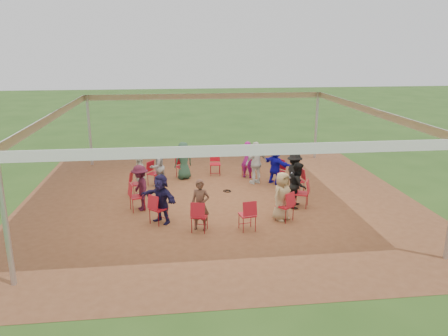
{
  "coord_description": "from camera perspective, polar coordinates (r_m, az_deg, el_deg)",
  "views": [
    {
      "loc": [
        -1.49,
        -13.9,
        4.97
      ],
      "look_at": [
        0.22,
        0.3,
        0.98
      ],
      "focal_mm": 35.0,
      "sensor_mm": 36.0,
      "label": 1
    }
  ],
  "objects": [
    {
      "name": "chair_0",
      "position": [
        15.38,
        9.54,
        -1.71
      ],
      "size": [
        0.47,
        0.45,
        0.9
      ],
      "primitive_type": null,
      "rotation": [
        0.0,
        0.0,
        1.63
      ],
      "color": "#B01320",
      "rests_on": "ground"
    },
    {
      "name": "person_seated_1",
      "position": [
        16.3,
        6.72,
        0.42
      ],
      "size": [
        1.13,
        1.41,
        1.45
      ],
      "primitive_type": "imported",
      "rotation": [
        0.0,
        0.0,
        2.12
      ],
      "color": "#100CA5",
      "rests_on": "ground"
    },
    {
      "name": "chair_6",
      "position": [
        15.14,
        -11.26,
        -2.08
      ],
      "size": [
        0.51,
        0.49,
        0.9
      ],
      "primitive_type": null,
      "rotation": [
        0.0,
        0.0,
        -1.75
      ],
      "color": "#B01320",
      "rests_on": "ground"
    },
    {
      "name": "person_seated_3",
      "position": [
        16.87,
        -5.3,
        0.99
      ],
      "size": [
        0.81,
        0.65,
        1.45
      ],
      "primitive_type": "imported",
      "rotation": [
        0.0,
        0.0,
        -2.72
      ],
      "color": "#254633",
      "rests_on": "ground"
    },
    {
      "name": "chair_11",
      "position": [
        12.96,
        7.94,
        -4.96
      ],
      "size": [
        0.6,
        0.61,
        0.9
      ],
      "primitive_type": null,
      "rotation": [
        0.0,
        0.0,
        0.67
      ],
      "color": "#B01320",
      "rests_on": "ground"
    },
    {
      "name": "chair_4",
      "position": [
        17.04,
        -5.45,
        0.15
      ],
      "size": [
        0.56,
        0.57,
        0.9
      ],
      "primitive_type": null,
      "rotation": [
        0.0,
        0.0,
        -2.72
      ],
      "color": "#B01320",
      "rests_on": "ground"
    },
    {
      "name": "person_seated_9",
      "position": [
        12.93,
        7.56,
        -3.66
      ],
      "size": [
        0.8,
        0.75,
        1.45
      ],
      "primitive_type": "imported",
      "rotation": [
        0.0,
        0.0,
        0.67
      ],
      "color": "tan",
      "rests_on": "ground"
    },
    {
      "name": "tent",
      "position": [
        14.22,
        -0.73,
        5.07
      ],
      "size": [
        10.33,
        10.33,
        3.0
      ],
      "color": "#B2B2B7",
      "rests_on": "ground"
    },
    {
      "name": "person_seated_10",
      "position": [
        14.05,
        9.66,
        -2.17
      ],
      "size": [
        0.66,
        0.81,
        1.45
      ],
      "primitive_type": "imported",
      "rotation": [
        0.0,
        0.0,
        1.15
      ],
      "color": "black",
      "rests_on": "ground"
    },
    {
      "name": "cable_coil",
      "position": [
        15.5,
        0.44,
        -3.03
      ],
      "size": [
        0.34,
        0.34,
        0.03
      ],
      "rotation": [
        0.0,
        0.0,
        -0.27
      ],
      "color": "black",
      "rests_on": "ground"
    },
    {
      "name": "chair_3",
      "position": [
        17.35,
        -1.16,
        0.5
      ],
      "size": [
        0.45,
        0.46,
        0.9
      ],
      "primitive_type": null,
      "rotation": [
        0.0,
        0.0,
        3.08
      ],
      "color": "#B01320",
      "rests_on": "ground"
    },
    {
      "name": "chair_9",
      "position": [
        12.14,
        -3.23,
        -6.28
      ],
      "size": [
        0.53,
        0.54,
        0.9
      ],
      "primitive_type": null,
      "rotation": [
        0.0,
        0.0,
        -0.3
      ],
      "color": "#B01320",
      "rests_on": "ground"
    },
    {
      "name": "chair_5",
      "position": [
        16.26,
        -9.05,
        -0.73
      ],
      "size": [
        0.61,
        0.6,
        0.9
      ],
      "primitive_type": null,
      "rotation": [
        0.0,
        0.0,
        -2.23
      ],
      "color": "#B01320",
      "rests_on": "ground"
    },
    {
      "name": "standing_person",
      "position": [
        16.22,
        4.23,
        0.68
      ],
      "size": [
        1.05,
        0.84,
        1.6
      ],
      "primitive_type": "imported",
      "rotation": [
        0.0,
        0.0,
        3.6
      ],
      "color": "silver",
      "rests_on": "ground"
    },
    {
      "name": "chair_8",
      "position": [
        12.77,
        -8.56,
        -5.31
      ],
      "size": [
        0.61,
        0.61,
        0.9
      ],
      "primitive_type": null,
      "rotation": [
        0.0,
        0.0,
        -0.78
      ],
      "color": "#B01320",
      "rests_on": "ground"
    },
    {
      "name": "chair_7",
      "position": [
        13.88,
        -11.29,
        -3.72
      ],
      "size": [
        0.55,
        0.53,
        0.9
      ],
      "primitive_type": null,
      "rotation": [
        0.0,
        0.0,
        -1.27
      ],
      "color": "#B01320",
      "rests_on": "ground"
    },
    {
      "name": "person_seated_5",
      "position": [
        15.03,
        -10.87,
        -1.06
      ],
      "size": [
        0.58,
        0.92,
        1.45
      ],
      "primitive_type": "imported",
      "rotation": [
        0.0,
        0.0,
        -1.75
      ],
      "color": "beige",
      "rests_on": "ground"
    },
    {
      "name": "person_seated_0",
      "position": [
        15.26,
        9.17,
        -0.72
      ],
      "size": [
        0.52,
        0.97,
        1.45
      ],
      "primitive_type": "imported",
      "rotation": [
        0.0,
        0.0,
        1.63
      ],
      "color": "black",
      "rests_on": "ground"
    },
    {
      "name": "dirt_patch",
      "position": [
        14.83,
        -0.7,
        -3.95
      ],
      "size": [
        13.0,
        13.0,
        0.0
      ],
      "primitive_type": "plane",
      "color": "brown",
      "rests_on": "ground"
    },
    {
      "name": "chair_1",
      "position": [
        16.45,
        6.99,
        -0.46
      ],
      "size": [
        0.59,
        0.59,
        0.9
      ],
      "primitive_type": null,
      "rotation": [
        0.0,
        0.0,
        2.12
      ],
      "color": "#B01320",
      "rests_on": "ground"
    },
    {
      "name": "chair_2",
      "position": [
        17.15,
        3.19,
        0.3
      ],
      "size": [
        0.59,
        0.59,
        0.9
      ],
      "primitive_type": null,
      "rotation": [
        0.0,
        0.0,
        2.6
      ],
      "color": "#B01320",
      "rests_on": "ground"
    },
    {
      "name": "person_seated_6",
      "position": [
        13.81,
        -10.87,
        -2.55
      ],
      "size": [
        0.73,
        1.04,
        1.45
      ],
      "primitive_type": "imported",
      "rotation": [
        0.0,
        0.0,
        -1.27
      ],
      "color": "#3F1122",
      "rests_on": "ground"
    },
    {
      "name": "chair_12",
      "position": [
        14.13,
        10.09,
        -3.31
      ],
      "size": [
        0.57,
        0.56,
        0.9
      ],
      "primitive_type": null,
      "rotation": [
        0.0,
        0.0,
        1.15
      ],
      "color": "#B01320",
      "rests_on": "ground"
    },
    {
      "name": "laptop",
      "position": [
        15.22,
        8.57,
        -0.94
      ],
      "size": [
        0.26,
        0.32,
        0.21
      ],
      "rotation": [
        0.0,
        0.0,
        1.63
      ],
      "color": "#B7B7BC",
      "rests_on": "ground"
    },
    {
      "name": "chair_10",
      "position": [
        12.21,
        3.05,
        -6.14
      ],
      "size": [
        0.49,
        0.51,
        0.9
      ],
      "primitive_type": null,
      "rotation": [
        0.0,
        0.0,
        0.18
      ],
      "color": "#B01320",
      "rests_on": "ground"
    },
    {
      "name": "person_seated_2",
      "position": [
        16.96,
        3.06,
        1.12
      ],
      "size": [
        0.63,
        0.57,
        1.45
      ],
      "primitive_type": "imported",
      "rotation": [
        0.0,
        0.0,
        2.6
      ],
      "color": "#811468",
      "rests_on": "ground"
    },
    {
      "name": "person_seated_8",
      "position": [
        12.15,
        -3.11,
        -4.84
      ],
      "size": [
        0.61,
        0.49,
        1.45
      ],
      "primitive_type": "imported",
      "rotation": [
        0.0,
        0.0,
        -0.3
      ],
      "color": "#523225",
      "rests_on": "ground"
    },
    {
      "name": "person_seated_4",
      "position": [
        16.11,
        -8.77,
        0.17
      ],
      "size": [
        0.76,
        0.81,
        1.45
      ],
      "primitive_type": "imported",
      "rotation": [
        0.0,
        0.0,
        -2.23
      ],
      "color": "gray",
      "rests_on": "ground"
    },
    {
      "name": "ground",
      "position": [
        14.84,
        -0.7,
        -3.97
      ],
      "size": [
        80.0,
        80.0,
        0.0
      ],
      "primitive_type": "plane",
      "color": "#294C17",
      "rests_on": "ground"
    },
    {
      "name": "person_seated_7",
      "position": [
        12.75,
        -8.22,
        -3.98
      ],
      "size": [
        1.31,
        1.31,
        1.45
      ],
      "primitive_type": "imported",
      "rotation": [
        0.0,
        0.0,
        -0.78
      ],
      "color": "#19143B",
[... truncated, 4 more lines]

